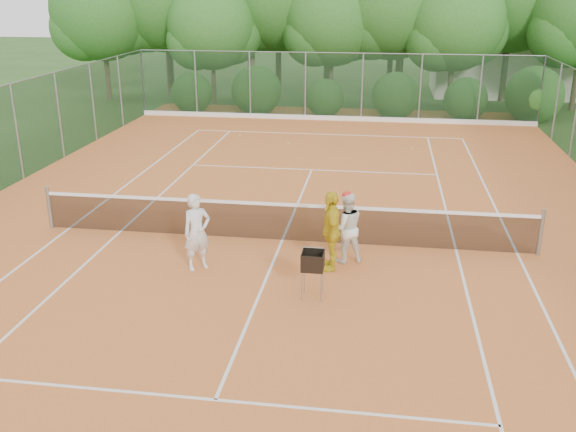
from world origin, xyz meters
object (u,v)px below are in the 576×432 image
object	(u,v)px
player_white	(197,232)
player_center_grp	(346,227)
ball_hopper	(313,262)
player_yellow	(331,231)

from	to	relation	value
player_white	player_center_grp	distance (m)	3.25
player_white	ball_hopper	size ratio (longest dim) A/B	1.76
player_white	ball_hopper	xyz separation A→B (m)	(2.61, -1.01, -0.08)
player_white	player_yellow	distance (m)	2.87
player_center_grp	player_yellow	world-z (taller)	player_yellow
player_center_grp	player_yellow	xyz separation A→B (m)	(-0.29, -0.44, 0.07)
player_white	player_yellow	bearing A→B (deg)	-30.36
player_center_grp	ball_hopper	xyz separation A→B (m)	(-0.53, -1.85, -0.05)
ball_hopper	player_center_grp	bearing A→B (deg)	78.00
player_yellow	ball_hopper	bearing A→B (deg)	-19.96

